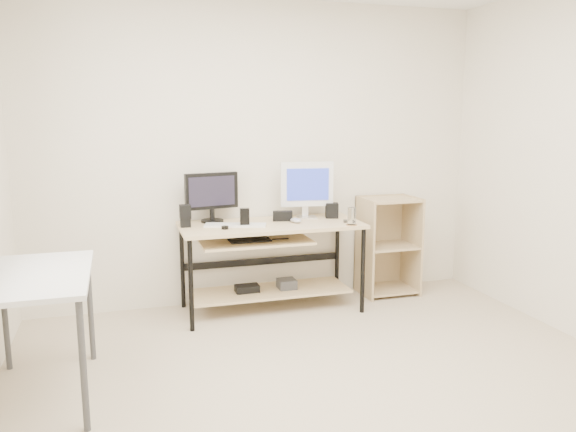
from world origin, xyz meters
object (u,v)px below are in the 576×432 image
(side_table, at_px, (35,287))
(white_imac, at_px, (307,186))
(black_monitor, at_px, (212,194))
(audio_controller, at_px, (245,217))
(shelf_unit, at_px, (386,245))
(desk, at_px, (268,248))

(side_table, distance_m, white_imac, 2.40)
(black_monitor, xyz_separation_m, audio_controller, (0.22, -0.27, -0.16))
(black_monitor, bearing_deg, shelf_unit, -11.41)
(side_table, xyz_separation_m, shelf_unit, (2.83, 1.22, -0.22))
(shelf_unit, distance_m, white_imac, 0.98)
(black_monitor, relative_size, white_imac, 0.93)
(desk, bearing_deg, white_imac, 20.17)
(white_imac, bearing_deg, audio_controller, -152.19)
(desk, bearing_deg, side_table, -147.35)
(black_monitor, distance_m, audio_controller, 0.39)
(side_table, distance_m, shelf_unit, 3.09)
(black_monitor, bearing_deg, audio_controller, -61.77)
(shelf_unit, relative_size, white_imac, 1.84)
(desk, relative_size, black_monitor, 3.31)
(white_imac, bearing_deg, shelf_unit, 8.99)
(shelf_unit, distance_m, audio_controller, 1.46)
(shelf_unit, bearing_deg, black_monitor, 178.72)
(black_monitor, xyz_separation_m, white_imac, (0.82, -0.05, 0.05))
(shelf_unit, xyz_separation_m, white_imac, (-0.79, -0.02, 0.58))
(desk, height_order, audio_controller, audio_controller)
(shelf_unit, height_order, black_monitor, black_monitor)
(white_imac, bearing_deg, desk, -152.12)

